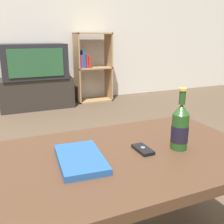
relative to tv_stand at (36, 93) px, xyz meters
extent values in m
cube|color=beige|center=(-0.03, 0.29, 1.10)|extent=(8.00, 0.05, 2.60)
cube|color=#422B1C|center=(-0.03, -2.74, 0.28)|extent=(1.15, 0.67, 0.04)
cylinder|color=#382417|center=(0.48, -2.46, 0.03)|extent=(0.07, 0.07, 0.46)
cube|color=#28231E|center=(0.00, 0.00, 0.00)|extent=(0.95, 0.43, 0.41)
cube|color=black|center=(0.00, 0.00, 0.43)|extent=(0.82, 0.46, 0.45)
cube|color=#234C2D|center=(0.00, -0.24, 0.43)|extent=(0.67, 0.01, 0.35)
cube|color=#99754C|center=(0.60, 0.07, 0.29)|extent=(0.02, 0.30, 0.99)
cube|color=#99754C|center=(1.09, 0.07, 0.29)|extent=(0.02, 0.30, 0.99)
cube|color=#99754C|center=(0.85, 0.07, -0.19)|extent=(0.51, 0.30, 0.02)
cube|color=#99754C|center=(0.85, 0.07, 0.29)|extent=(0.51, 0.30, 0.02)
cube|color=#99754C|center=(0.85, 0.07, 0.78)|extent=(0.51, 0.30, 0.02)
cube|color=#7F3875|center=(0.64, 0.07, 0.39)|extent=(0.04, 0.21, 0.19)
cube|color=navy|center=(0.69, 0.07, 0.42)|extent=(0.04, 0.21, 0.24)
cube|color=maroon|center=(0.73, 0.07, 0.40)|extent=(0.03, 0.21, 0.19)
cube|color=maroon|center=(0.77, 0.07, 0.38)|extent=(0.03, 0.21, 0.16)
cylinder|color=#1E4219|center=(0.22, -2.78, 0.37)|extent=(0.07, 0.07, 0.15)
cylinder|color=black|center=(0.22, -2.78, 0.36)|extent=(0.07, 0.07, 0.07)
cone|color=#1E4219|center=(0.22, -2.78, 0.47)|extent=(0.07, 0.07, 0.04)
cylinder|color=#1E4219|center=(0.22, -2.78, 0.52)|extent=(0.03, 0.03, 0.06)
cylinder|color=#B79333|center=(0.22, -2.78, 0.55)|extent=(0.03, 0.03, 0.01)
cube|color=black|center=(0.07, -2.75, 0.30)|extent=(0.05, 0.11, 0.01)
cylinder|color=slate|center=(0.07, -2.75, 0.31)|extent=(0.02, 0.02, 0.00)
cube|color=navy|center=(-0.19, -2.74, 0.31)|extent=(0.19, 0.28, 0.02)
camera|label=1|loc=(-0.44, -3.61, 0.76)|focal=42.00mm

